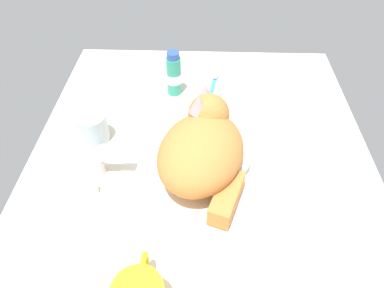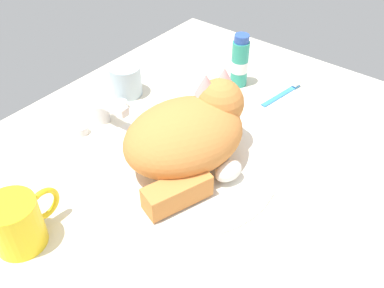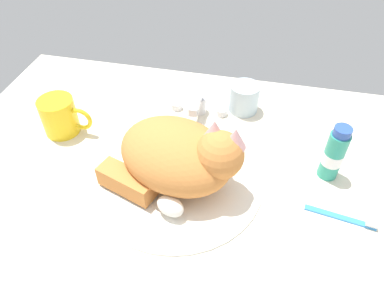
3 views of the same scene
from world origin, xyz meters
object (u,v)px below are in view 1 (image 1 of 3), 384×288
Objects in this scene: toothpaste_bottle at (175,75)px; faucet at (102,164)px; toothbrush at (214,86)px; cat at (204,147)px; rinse_cup at (94,128)px.

faucet is at bearing 155.43° from toothpaste_bottle.
faucet is 42.72cm from toothbrush.
cat is 2.26× the size of toothbrush.
toothpaste_bottle is at bearing 16.07° from cat.
faucet is at bearing -158.40° from rinse_cup.
faucet reaches higher than toothbrush.
rinse_cup reaches higher than faucet.
toothpaste_bottle reaches higher than toothbrush.
toothbrush is (2.85, -11.24, -5.61)cm from toothpaste_bottle.
faucet is 1.09× the size of toothbrush.
toothpaste_bottle is 12.88cm from toothbrush.
faucet is 11.87cm from rinse_cup.
toothbrush is (23.16, -29.91, -3.18)cm from rinse_cup.
rinse_cup is 27.69cm from toothpaste_bottle.
toothbrush is (32.96, -2.57, -7.09)cm from cat.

